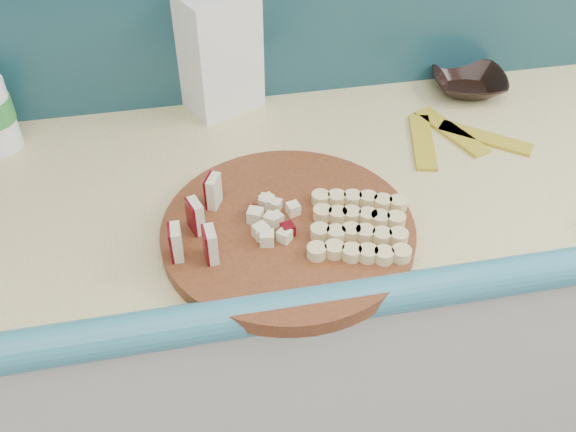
% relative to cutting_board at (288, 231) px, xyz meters
% --- Properties ---
extents(kitchen_counter, '(2.20, 0.63, 0.91)m').
position_rel_cutting_board_xyz_m(kitchen_counter, '(-0.02, 0.15, -0.47)').
color(kitchen_counter, beige).
rests_on(kitchen_counter, ground).
extents(cutting_board, '(0.50, 0.50, 0.03)m').
position_rel_cutting_board_xyz_m(cutting_board, '(0.00, 0.00, 0.00)').
color(cutting_board, '#46240F').
rests_on(cutting_board, kitchen_counter).
extents(apple_wedges, '(0.09, 0.16, 0.06)m').
position_rel_cutting_board_xyz_m(apple_wedges, '(-0.14, 0.00, 0.04)').
color(apple_wedges, beige).
rests_on(apple_wedges, cutting_board).
extents(apple_chunks, '(0.07, 0.06, 0.02)m').
position_rel_cutting_board_xyz_m(apple_chunks, '(-0.02, 0.01, 0.02)').
color(apple_chunks, beige).
rests_on(apple_chunks, cutting_board).
extents(banana_slices, '(0.18, 0.18, 0.02)m').
position_rel_cutting_board_xyz_m(banana_slices, '(0.11, -0.03, 0.02)').
color(banana_slices, '#D9C584').
rests_on(banana_slices, cutting_board).
extents(brown_bowl, '(0.18, 0.18, 0.04)m').
position_rel_cutting_board_xyz_m(brown_bowl, '(0.46, 0.37, 0.01)').
color(brown_bowl, black).
rests_on(brown_bowl, kitchen_counter).
extents(flour_bag, '(0.17, 0.15, 0.24)m').
position_rel_cutting_board_xyz_m(flour_bag, '(-0.05, 0.41, 0.11)').
color(flour_bag, white).
rests_on(flour_bag, kitchen_counter).
extents(banana_peel, '(0.24, 0.20, 0.01)m').
position_rel_cutting_board_xyz_m(banana_peel, '(0.36, 0.21, -0.01)').
color(banana_peel, yellow).
rests_on(banana_peel, kitchen_counter).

